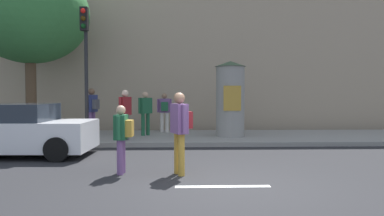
{
  "coord_description": "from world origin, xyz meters",
  "views": [
    {
      "loc": [
        -0.8,
        -6.75,
        1.76
      ],
      "look_at": [
        -0.52,
        2.0,
        1.4
      ],
      "focal_mm": 34.01,
      "sensor_mm": 36.0,
      "label": 1
    }
  ],
  "objects_px": {
    "traffic_light": "(85,52)",
    "pedestrian_with_backpack": "(92,107)",
    "poster_column": "(230,98)",
    "pedestrian_in_light_jacket": "(122,134)",
    "parked_car_blue": "(15,131)",
    "pedestrian_tallest": "(164,109)",
    "pedestrian_in_dark_shirt": "(145,110)",
    "pedestrian_with_bag": "(125,111)",
    "street_tree": "(30,14)",
    "pedestrian_in_red_top": "(180,125)"
  },
  "relations": [
    {
      "from": "traffic_light",
      "to": "pedestrian_with_backpack",
      "type": "xyz_separation_m",
      "value": [
        -0.22,
        1.73,
        -1.86
      ]
    },
    {
      "from": "poster_column",
      "to": "pedestrian_in_light_jacket",
      "type": "height_order",
      "value": "poster_column"
    },
    {
      "from": "poster_column",
      "to": "parked_car_blue",
      "type": "xyz_separation_m",
      "value": [
        -6.5,
        -3.19,
        -0.85
      ]
    },
    {
      "from": "pedestrian_tallest",
      "to": "pedestrian_in_dark_shirt",
      "type": "bearing_deg",
      "value": -122.9
    },
    {
      "from": "traffic_light",
      "to": "pedestrian_with_bag",
      "type": "bearing_deg",
      "value": 18.27
    },
    {
      "from": "street_tree",
      "to": "pedestrian_in_red_top",
      "type": "distance_m",
      "value": 9.04
    },
    {
      "from": "street_tree",
      "to": "pedestrian_in_light_jacket",
      "type": "bearing_deg",
      "value": -53.79
    },
    {
      "from": "poster_column",
      "to": "pedestrian_in_red_top",
      "type": "height_order",
      "value": "poster_column"
    },
    {
      "from": "street_tree",
      "to": "pedestrian_in_light_jacket",
      "type": "relative_size",
      "value": 4.3
    },
    {
      "from": "pedestrian_in_red_top",
      "to": "pedestrian_with_backpack",
      "type": "xyz_separation_m",
      "value": [
        -3.31,
        5.93,
        0.16
      ]
    },
    {
      "from": "pedestrian_tallest",
      "to": "pedestrian_with_backpack",
      "type": "bearing_deg",
      "value": -156.17
    },
    {
      "from": "pedestrian_in_red_top",
      "to": "parked_car_blue",
      "type": "relative_size",
      "value": 0.42
    },
    {
      "from": "pedestrian_in_dark_shirt",
      "to": "street_tree",
      "type": "bearing_deg",
      "value": 179.77
    },
    {
      "from": "traffic_light",
      "to": "pedestrian_in_dark_shirt",
      "type": "bearing_deg",
      "value": 46.39
    },
    {
      "from": "poster_column",
      "to": "parked_car_blue",
      "type": "distance_m",
      "value": 7.3
    },
    {
      "from": "pedestrian_in_light_jacket",
      "to": "pedestrian_tallest",
      "type": "bearing_deg",
      "value": 84.98
    },
    {
      "from": "traffic_light",
      "to": "pedestrian_with_backpack",
      "type": "bearing_deg",
      "value": 97.11
    },
    {
      "from": "street_tree",
      "to": "poster_column",
      "type": "bearing_deg",
      "value": -2.91
    },
    {
      "from": "poster_column",
      "to": "pedestrian_tallest",
      "type": "height_order",
      "value": "poster_column"
    },
    {
      "from": "pedestrian_in_light_jacket",
      "to": "pedestrian_with_backpack",
      "type": "relative_size",
      "value": 0.84
    },
    {
      "from": "traffic_light",
      "to": "pedestrian_with_backpack",
      "type": "height_order",
      "value": "traffic_light"
    },
    {
      "from": "street_tree",
      "to": "parked_car_blue",
      "type": "xyz_separation_m",
      "value": [
        0.97,
        -3.57,
        -3.99
      ]
    },
    {
      "from": "pedestrian_in_red_top",
      "to": "pedestrian_with_backpack",
      "type": "bearing_deg",
      "value": 119.15
    },
    {
      "from": "pedestrian_tallest",
      "to": "pedestrian_in_red_top",
      "type": "bearing_deg",
      "value": -84.77
    },
    {
      "from": "street_tree",
      "to": "pedestrian_with_bag",
      "type": "distance_m",
      "value": 5.37
    },
    {
      "from": "poster_column",
      "to": "traffic_light",
      "type": "bearing_deg",
      "value": -163.26
    },
    {
      "from": "pedestrian_in_dark_shirt",
      "to": "pedestrian_tallest",
      "type": "height_order",
      "value": "pedestrian_in_dark_shirt"
    },
    {
      "from": "pedestrian_in_light_jacket",
      "to": "parked_car_blue",
      "type": "height_order",
      "value": "pedestrian_in_light_jacket"
    },
    {
      "from": "pedestrian_with_bag",
      "to": "parked_car_blue",
      "type": "bearing_deg",
      "value": -142.76
    },
    {
      "from": "street_tree",
      "to": "parked_car_blue",
      "type": "distance_m",
      "value": 5.45
    },
    {
      "from": "pedestrian_with_bag",
      "to": "parked_car_blue",
      "type": "height_order",
      "value": "pedestrian_with_bag"
    },
    {
      "from": "pedestrian_tallest",
      "to": "pedestrian_with_backpack",
      "type": "relative_size",
      "value": 0.9
    },
    {
      "from": "pedestrian_in_dark_shirt",
      "to": "pedestrian_tallest",
      "type": "distance_m",
      "value": 1.25
    },
    {
      "from": "pedestrian_with_backpack",
      "to": "parked_car_blue",
      "type": "relative_size",
      "value": 0.42
    },
    {
      "from": "pedestrian_in_light_jacket",
      "to": "poster_column",
      "type": "bearing_deg",
      "value": 60.68
    },
    {
      "from": "pedestrian_in_red_top",
      "to": "pedestrian_in_dark_shirt",
      "type": "xyz_separation_m",
      "value": [
        -1.33,
        6.06,
        0.06
      ]
    },
    {
      "from": "poster_column",
      "to": "pedestrian_with_bag",
      "type": "distance_m",
      "value": 3.91
    },
    {
      "from": "poster_column",
      "to": "pedestrian_with_bag",
      "type": "height_order",
      "value": "poster_column"
    },
    {
      "from": "parked_car_blue",
      "to": "pedestrian_in_light_jacket",
      "type": "bearing_deg",
      "value": -35.08
    },
    {
      "from": "pedestrian_in_dark_shirt",
      "to": "parked_car_blue",
      "type": "distance_m",
      "value": 4.88
    },
    {
      "from": "traffic_light",
      "to": "poster_column",
      "type": "height_order",
      "value": "traffic_light"
    },
    {
      "from": "poster_column",
      "to": "pedestrian_with_bag",
      "type": "xyz_separation_m",
      "value": [
        -3.73,
        -1.09,
        -0.42
      ]
    },
    {
      "from": "pedestrian_in_light_jacket",
      "to": "pedestrian_with_backpack",
      "type": "xyz_separation_m",
      "value": [
        -2.04,
        5.8,
        0.35
      ]
    },
    {
      "from": "pedestrian_in_light_jacket",
      "to": "street_tree",
      "type": "bearing_deg",
      "value": 126.21
    },
    {
      "from": "street_tree",
      "to": "pedestrian_in_light_jacket",
      "type": "xyz_separation_m",
      "value": [
        4.35,
        -5.95,
        -3.83
      ]
    },
    {
      "from": "street_tree",
      "to": "pedestrian_in_dark_shirt",
      "type": "relative_size",
      "value": 3.88
    },
    {
      "from": "street_tree",
      "to": "pedestrian_tallest",
      "type": "xyz_separation_m",
      "value": [
        4.97,
        1.03,
        -3.61
      ]
    },
    {
      "from": "traffic_light",
      "to": "poster_column",
      "type": "xyz_separation_m",
      "value": [
        4.96,
        1.49,
        -1.52
      ]
    },
    {
      "from": "pedestrian_in_red_top",
      "to": "pedestrian_with_backpack",
      "type": "height_order",
      "value": "pedestrian_with_backpack"
    },
    {
      "from": "street_tree",
      "to": "pedestrian_with_backpack",
      "type": "relative_size",
      "value": 3.59
    }
  ]
}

